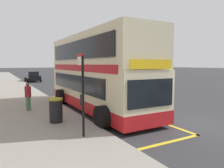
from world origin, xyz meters
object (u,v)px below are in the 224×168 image
(bus_stop_sign, at_px, (82,89))
(parked_car_black_kerbside, at_px, (76,77))
(double_decker_bus, at_px, (96,75))
(pedestrian_further_back, at_px, (28,95))
(litter_bin, at_px, (56,110))
(parked_car_black_distant, at_px, (33,77))

(bus_stop_sign, xyz_separation_m, parked_car_black_kerbside, (7.89, 23.21, -1.04))
(double_decker_bus, relative_size, pedestrian_further_back, 6.56)
(parked_car_black_kerbside, bearing_deg, pedestrian_further_back, -115.73)
(bus_stop_sign, xyz_separation_m, litter_bin, (-0.39, 2.26, -1.16))
(double_decker_bus, distance_m, bus_stop_sign, 5.09)
(double_decker_bus, height_order, pedestrian_further_back, double_decker_bus)
(parked_car_black_kerbside, bearing_deg, bus_stop_sign, -107.54)
(bus_stop_sign, bearing_deg, double_decker_bus, 59.77)
(double_decker_bus, distance_m, pedestrian_further_back, 4.00)
(parked_car_black_kerbside, xyz_separation_m, parked_car_black_distant, (-5.53, 4.28, 0.00))
(pedestrian_further_back, relative_size, litter_bin, 1.44)
(parked_car_black_kerbside, bearing_deg, litter_bin, -110.34)
(parked_car_black_kerbside, height_order, pedestrian_further_back, pedestrian_further_back)
(bus_stop_sign, height_order, parked_car_black_kerbside, bus_stop_sign)
(bus_stop_sign, height_order, parked_car_black_distant, bus_stop_sign)
(double_decker_bus, bearing_deg, pedestrian_further_back, 163.69)
(double_decker_bus, distance_m, parked_car_black_kerbside, 19.59)
(parked_car_black_distant, height_order, pedestrian_further_back, pedestrian_further_back)
(parked_car_black_kerbside, bearing_deg, parked_car_black_distant, 143.48)
(parked_car_black_distant, bearing_deg, double_decker_bus, -89.31)
(bus_stop_sign, bearing_deg, parked_car_black_distant, 85.09)
(double_decker_bus, bearing_deg, litter_bin, -144.16)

